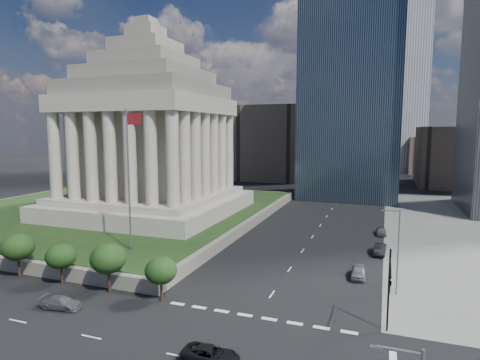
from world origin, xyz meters
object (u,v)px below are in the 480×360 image
at_px(street_lamp_north, 397,247).
at_px(pickup_truck, 211,355).
at_px(parked_sedan_near, 358,272).
at_px(war_memorial, 148,118).
at_px(parked_sedan_far, 381,231).
at_px(traffic_signal_ne, 389,285).
at_px(flagpole, 129,172).
at_px(suv_grey, 61,303).
at_px(parked_sedan_mid, 380,249).

bearing_deg(street_lamp_north, pickup_truck, -125.70).
xyz_separation_m(street_lamp_north, parked_sedan_near, (-4.30, 4.02, -4.89)).
bearing_deg(war_memorial, street_lamp_north, -25.92).
height_order(parked_sedan_near, parked_sedan_far, parked_sedan_near).
bearing_deg(pickup_truck, traffic_signal_ne, -57.55).
bearing_deg(flagpole, pickup_truck, -42.32).
bearing_deg(suv_grey, parked_sedan_far, -43.79).
height_order(street_lamp_north, pickup_truck, street_lamp_north).
xyz_separation_m(suv_grey, parked_sedan_near, (29.12, 20.29, 0.13)).
relative_size(traffic_signal_ne, parked_sedan_far, 1.92).
distance_m(flagpole, pickup_truck, 30.78).
xyz_separation_m(flagpole, pickup_truck, (20.82, -18.95, -12.44)).
relative_size(war_memorial, traffic_signal_ne, 4.88).
xyz_separation_m(flagpole, traffic_signal_ne, (34.33, -10.30, -7.86)).
xyz_separation_m(war_memorial, parked_sedan_near, (43.02, -18.98, -20.63)).
distance_m(street_lamp_north, parked_sedan_mid, 16.10).
bearing_deg(street_lamp_north, traffic_signal_ne, -94.19).
relative_size(parked_sedan_near, parked_sedan_far, 1.09).
relative_size(traffic_signal_ne, suv_grey, 1.80).
bearing_deg(parked_sedan_near, parked_sedan_far, 82.03).
relative_size(war_memorial, parked_sedan_near, 8.61).
height_order(flagpole, traffic_signal_ne, flagpole).
distance_m(traffic_signal_ne, pickup_truck, 16.68).
distance_m(flagpole, parked_sedan_mid, 39.07).
height_order(flagpole, pickup_truck, flagpole).
distance_m(suv_grey, parked_sedan_mid, 44.62).
xyz_separation_m(pickup_truck, suv_grey, (-19.09, 3.68, -0.03)).
xyz_separation_m(flagpole, parked_sedan_far, (33.33, 28.39, -12.41)).
relative_size(suv_grey, parked_sedan_far, 1.07).
xyz_separation_m(street_lamp_north, parked_sedan_mid, (-1.83, 15.23, -4.89)).
xyz_separation_m(parked_sedan_mid, parked_sedan_far, (-0.00, 12.16, -0.06)).
relative_size(war_memorial, suv_grey, 8.78).
bearing_deg(parked_sedan_mid, traffic_signal_ne, -84.39).
bearing_deg(suv_grey, pickup_truck, -108.82).
xyz_separation_m(flagpole, street_lamp_north, (35.16, 1.00, -7.45)).
distance_m(parked_sedan_mid, parked_sedan_far, 12.16).
bearing_deg(parked_sedan_mid, flagpole, -150.58).
bearing_deg(parked_sedan_far, flagpole, -141.93).
height_order(traffic_signal_ne, parked_sedan_mid, traffic_signal_ne).
xyz_separation_m(war_memorial, pickup_truck, (32.99, -42.95, -20.73)).
bearing_deg(parked_sedan_mid, parked_sedan_near, -99.00).
height_order(flagpole, parked_sedan_near, flagpole).
distance_m(street_lamp_north, parked_sedan_near, 7.66).
relative_size(street_lamp_north, pickup_truck, 2.07).
distance_m(flagpole, street_lamp_north, 35.95).
relative_size(street_lamp_north, parked_sedan_far, 2.40).
bearing_deg(parked_sedan_far, street_lamp_north, -88.53).
bearing_deg(parked_sedan_far, parked_sedan_mid, -92.34).
xyz_separation_m(flagpole, parked_sedan_near, (30.85, 5.02, -12.34)).
relative_size(traffic_signal_ne, street_lamp_north, 0.80).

